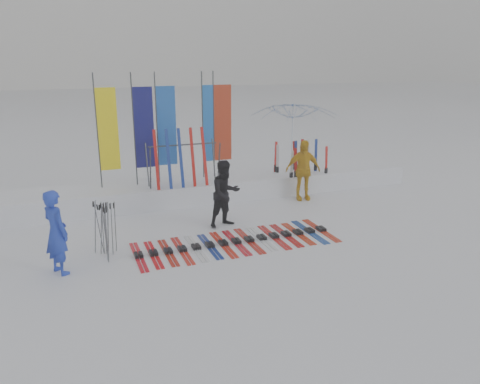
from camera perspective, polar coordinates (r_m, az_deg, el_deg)
name	(u,v)px	position (r m, az deg, el deg)	size (l,w,h in m)	color
ground	(257,255)	(10.37, 2.14, -7.73)	(120.00, 120.00, 0.00)	white
snow_bank	(199,189)	(14.37, -5.02, 0.34)	(14.00, 1.60, 0.60)	white
person_blue	(56,232)	(9.94, -21.49, -4.59)	(0.63, 0.42, 1.74)	#203BBF
person_black	(225,194)	(11.87, -1.79, -0.20)	(0.84, 0.65, 1.72)	black
person_yellow	(303,170)	(14.24, 7.67, 2.67)	(1.07, 0.45, 1.83)	gold
tent_canopy	(294,139)	(16.84, 6.55, 6.40)	(3.00, 3.06, 2.75)	white
ski_row	(237,241)	(11.02, -0.41, -6.04)	(4.72, 1.70, 0.07)	red
pole_cluster	(105,230)	(10.57, -16.10, -4.42)	(0.51, 0.64, 1.24)	#595B60
feather_flags	(171,126)	(13.99, -8.40, 7.94)	(4.01, 0.21, 3.20)	#383A3F
ski_rack	(183,158)	(13.60, -6.94, 4.08)	(2.04, 0.80, 1.23)	#383A3F
upright_skis	(299,167)	(15.22, 7.20, 3.05)	(1.53, 0.96, 1.68)	red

